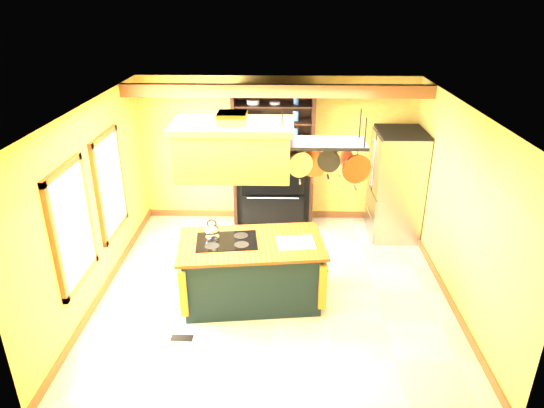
{
  "coord_description": "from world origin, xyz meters",
  "views": [
    {
      "loc": [
        0.12,
        -6.06,
        4.05
      ],
      "look_at": [
        -0.04,
        0.3,
        1.24
      ],
      "focal_mm": 32.0,
      "sensor_mm": 36.0,
      "label": 1
    }
  ],
  "objects_px": {
    "kitchen_island": "(251,271)",
    "refrigerator": "(395,187)",
    "range_hood": "(233,148)",
    "hutch": "(273,176)",
    "pot_rack": "(322,153)"
  },
  "relations": [
    {
      "from": "range_hood",
      "to": "hutch",
      "type": "xyz_separation_m",
      "value": [
        0.45,
        2.5,
        -1.3
      ]
    },
    {
      "from": "kitchen_island",
      "to": "refrigerator",
      "type": "distance_m",
      "value": 3.22
    },
    {
      "from": "refrigerator",
      "to": "pot_rack",
      "type": "bearing_deg",
      "value": -124.92
    },
    {
      "from": "range_hood",
      "to": "pot_rack",
      "type": "distance_m",
      "value": 1.12
    },
    {
      "from": "refrigerator",
      "to": "hutch",
      "type": "relative_size",
      "value": 0.75
    },
    {
      "from": "kitchen_island",
      "to": "hutch",
      "type": "relative_size",
      "value": 0.83
    },
    {
      "from": "hutch",
      "to": "refrigerator",
      "type": "bearing_deg",
      "value": -10.29
    },
    {
      "from": "range_hood",
      "to": "refrigerator",
      "type": "relative_size",
      "value": 0.8
    },
    {
      "from": "kitchen_island",
      "to": "hutch",
      "type": "bearing_deg",
      "value": 77.63
    },
    {
      "from": "range_hood",
      "to": "pot_rack",
      "type": "xyz_separation_m",
      "value": [
        1.11,
        -0.0,
        -0.06
      ]
    },
    {
      "from": "kitchen_island",
      "to": "hutch",
      "type": "distance_m",
      "value": 2.56
    },
    {
      "from": "refrigerator",
      "to": "hutch",
      "type": "height_order",
      "value": "hutch"
    },
    {
      "from": "range_hood",
      "to": "hutch",
      "type": "bearing_deg",
      "value": 79.83
    },
    {
      "from": "kitchen_island",
      "to": "refrigerator",
      "type": "bearing_deg",
      "value": 34.78
    },
    {
      "from": "range_hood",
      "to": "refrigerator",
      "type": "bearing_deg",
      "value": 39.19
    }
  ]
}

